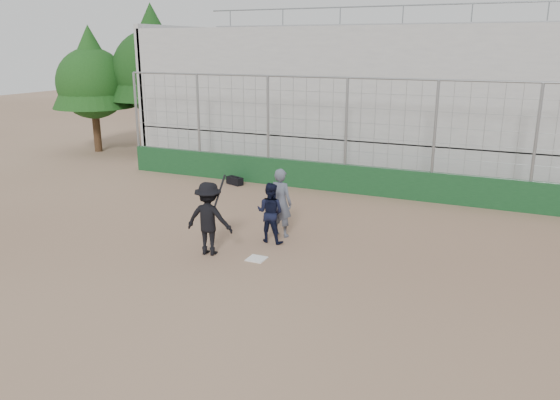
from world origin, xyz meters
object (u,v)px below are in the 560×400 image
at_px(catcher_crouched, 270,222).
at_px(equipment_bag, 235,181).
at_px(batter_at_plate, 209,219).
at_px(umpire, 281,206).

xyz_separation_m(catcher_crouched, equipment_bag, (-3.88, 5.11, -0.40)).
relative_size(batter_at_plate, equipment_bag, 2.70).
bearing_deg(catcher_crouched, equipment_bag, 127.21).
bearing_deg(catcher_crouched, batter_at_plate, -126.62).
xyz_separation_m(batter_at_plate, catcher_crouched, (1.02, 1.38, -0.37)).
bearing_deg(equipment_bag, batter_at_plate, -66.25).
xyz_separation_m(batter_at_plate, umpire, (1.07, 1.96, -0.07)).
distance_m(batter_at_plate, equipment_bag, 7.13).
distance_m(catcher_crouched, equipment_bag, 6.43).
bearing_deg(equipment_bag, catcher_crouched, -52.79).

